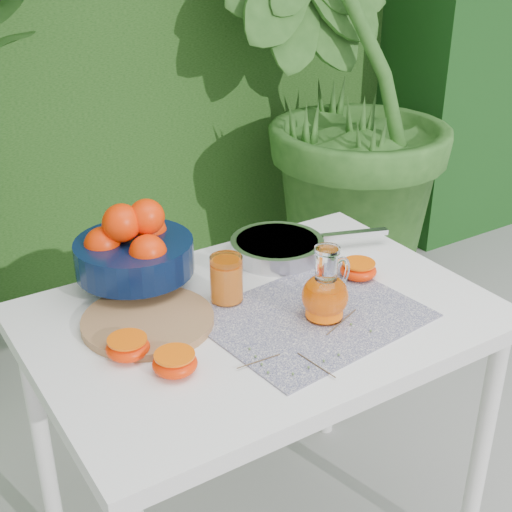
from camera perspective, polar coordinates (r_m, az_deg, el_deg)
hedge_backdrop at (r=3.28m, az=-17.71°, el=18.93°), size 8.00×1.65×2.50m
potted_plant_right at (r=2.93m, az=6.53°, el=12.42°), size 2.40×2.40×1.71m
white_table at (r=1.63m, az=0.38°, el=-6.94°), size 1.00×0.70×0.75m
placemat at (r=1.57m, az=4.57°, el=-4.83°), size 0.49×0.40×0.00m
cutting_board at (r=1.55m, az=-8.64°, el=-5.15°), size 0.38×0.38×0.02m
fruit_bowl at (r=1.66m, az=-9.80°, el=0.58°), size 0.30×0.30×0.22m
juice_pitcher at (r=1.54m, az=5.59°, el=-3.00°), size 0.15×0.13×0.17m
juice_tumbler at (r=1.60m, az=-2.38°, el=-1.92°), size 0.08×0.08×0.11m
saute_pan at (r=1.82m, az=1.81°, el=0.75°), size 0.44×0.30×0.04m
orange_halves at (r=1.51m, az=-2.10°, el=-5.34°), size 0.71×0.22×0.04m
thyme_sprigs at (r=1.46m, az=4.20°, el=-7.27°), size 0.34×0.22×0.01m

